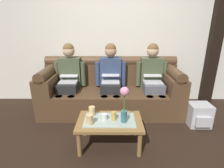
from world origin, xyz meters
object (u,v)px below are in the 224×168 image
person_middle (111,76)px  flower_vase (124,102)px  person_right (152,76)px  coffee_table (110,124)px  backpack_right (199,115)px  cup_near_right (104,117)px  cup_far_center (114,116)px  person_left (69,76)px  cup_far_left (92,111)px  couch (111,91)px  cup_near_left (90,119)px

person_middle → flower_vase: (0.18, -1.09, -0.01)m
person_middle → person_right: 0.74m
coffee_table → backpack_right: coffee_table is taller
cup_near_right → cup_far_center: 0.12m
person_left → cup_far_center: 1.33m
cup_far_left → cup_near_right: bearing=-34.0°
couch → person_right: size_ratio=2.01×
flower_vase → cup_near_right: size_ratio=5.90×
person_left → cup_far_left: size_ratio=10.05×
person_middle → cup_near_right: (-0.07, -1.04, -0.24)m
coffee_table → cup_near_left: cup_near_left is taller
person_right → flower_vase: bearing=-117.3°
person_middle → backpack_right: size_ratio=3.40×
coffee_table → flower_vase: size_ratio=1.80×
cup_near_left → cup_far_left: size_ratio=1.02×
flower_vase → cup_far_center: 0.25m
couch → backpack_right: 1.52m
person_left → backpack_right: 2.26m
person_left → flower_vase: person_left is taller
person_middle → flower_vase: size_ratio=2.66×
cup_far_center → flower_vase: bearing=-19.0°
coffee_table → cup_near_right: cup_near_right is taller
flower_vase → cup_far_left: bearing=158.5°
person_left → coffee_table: 1.32m
cup_near_left → cup_far_center: (0.29, 0.10, -0.01)m
person_left → flower_vase: 1.43m
cup_far_left → backpack_right: (1.64, 0.37, -0.26)m
cup_near_right → person_right: bearing=52.2°
flower_vase → couch: bearing=99.2°
flower_vase → cup_far_left: flower_vase is taller
coffee_table → cup_near_left: size_ratio=6.66×
cup_far_left → backpack_right: size_ratio=0.34×
couch → person_left: 0.80m
cup_near_right → couch: bearing=86.3°
flower_vase → cup_near_right: flower_vase is taller
couch → person_left: person_left is taller
cup_far_center → person_left: bearing=127.1°
coffee_table → cup_near_right: 0.12m
backpack_right → cup_far_left: bearing=-167.1°
couch → person_middle: bearing=-90.0°
flower_vase → cup_near_left: bearing=-172.1°
couch → cup_far_left: 0.97m
person_right → cup_near_right: (-0.81, -1.04, -0.24)m
person_left → backpack_right: bearing=-14.5°
person_left → person_right: bearing=-0.0°
person_middle → cup_near_right: 1.07m
person_middle → cup_near_right: bearing=-93.7°
cup_near_left → cup_far_center: cup_near_left is taller
cup_near_left → cup_near_right: 0.20m
person_left → cup_near_right: size_ratio=15.68×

